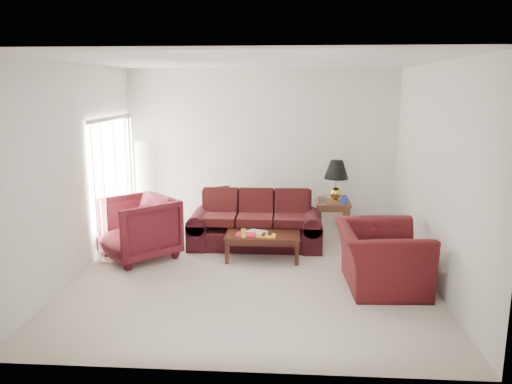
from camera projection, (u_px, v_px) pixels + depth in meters
floor at (252, 275)px, 7.20m from camera, size 5.00×5.00×0.00m
blinds at (115, 183)px, 8.41m from camera, size 0.10×2.00×2.16m
sofa at (255, 220)px, 8.42m from camera, size 2.24×1.00×0.91m
throw_pillow at (220, 197)px, 9.15m from camera, size 0.41×0.35×0.39m
end_table at (332, 219)px, 8.96m from camera, size 0.61×0.61×0.66m
table_lamp at (336, 181)px, 8.88m from camera, size 0.45×0.45×0.73m
clock at (321, 200)px, 8.72m from camera, size 0.15×0.08×0.14m
blue_canister at (344, 200)px, 8.66m from camera, size 0.10×0.10×0.16m
picture_frame at (324, 195)px, 9.03m from camera, size 0.17×0.19×0.05m
floor_lamp at (143, 186)px, 9.32m from camera, size 0.29×0.29×1.70m
armchair_left at (137, 228)px, 7.84m from camera, size 1.50×1.50×0.98m
armchair_right at (380, 257)px, 6.71m from camera, size 1.19×1.35×0.84m
coffee_table at (263, 247)px, 7.84m from camera, size 1.30×0.96×0.41m
magazine_red at (246, 234)px, 7.76m from camera, size 0.33×0.26×0.02m
magazine_white at (256, 232)px, 7.89m from camera, size 0.37×0.34×0.02m
magazine_orange at (266, 236)px, 7.69m from camera, size 0.30×0.23×0.02m
remote_a at (264, 234)px, 7.71m from camera, size 0.06×0.16×0.02m
remote_b at (270, 233)px, 7.76m from camera, size 0.05×0.18×0.02m
yellow_glass at (244, 233)px, 7.62m from camera, size 0.08×0.08×0.13m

